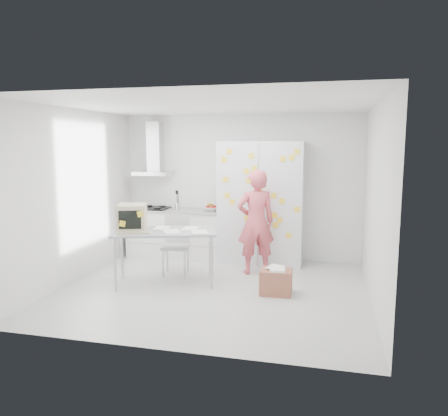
% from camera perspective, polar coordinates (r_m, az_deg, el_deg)
% --- Properties ---
extents(floor, '(4.50, 4.00, 0.02)m').
position_cam_1_polar(floor, '(6.64, -1.40, -10.67)').
color(floor, silver).
rests_on(floor, ground).
extents(walls, '(4.52, 4.01, 2.70)m').
position_cam_1_polar(walls, '(7.02, 0.07, 1.78)').
color(walls, white).
rests_on(walls, ground).
extents(ceiling, '(4.50, 4.00, 0.02)m').
position_cam_1_polar(ceiling, '(6.30, -1.49, 13.33)').
color(ceiling, white).
rests_on(ceiling, walls).
extents(counter_run, '(1.84, 0.63, 1.28)m').
position_cam_1_polar(counter_run, '(8.43, -6.33, -3.21)').
color(counter_run, white).
rests_on(counter_run, ground).
extents(range_hood, '(0.70, 0.48, 1.01)m').
position_cam_1_polar(range_hood, '(8.55, -9.05, 6.94)').
color(range_hood, silver).
rests_on(range_hood, walls).
extents(tall_cabinet, '(1.50, 0.68, 2.20)m').
position_cam_1_polar(tall_cabinet, '(7.90, 4.86, 0.66)').
color(tall_cabinet, silver).
rests_on(tall_cabinet, ground).
extents(person, '(0.75, 0.64, 1.74)m').
position_cam_1_polar(person, '(7.24, 4.18, -1.87)').
color(person, '#DA545D').
rests_on(person, ground).
extents(desk, '(1.72, 1.21, 1.24)m').
position_cam_1_polar(desk, '(6.81, -10.41, -2.05)').
color(desk, '#A0A5AB').
rests_on(desk, ground).
extents(chair, '(0.51, 0.51, 0.97)m').
position_cam_1_polar(chair, '(7.34, -6.24, -4.30)').
color(chair, '#BBBBB9').
rests_on(chair, ground).
extents(cardboard_box, '(0.45, 0.37, 0.39)m').
position_cam_1_polar(cardboard_box, '(6.44, 6.81, -9.49)').
color(cardboard_box, '#A15E46').
rests_on(cardboard_box, ground).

